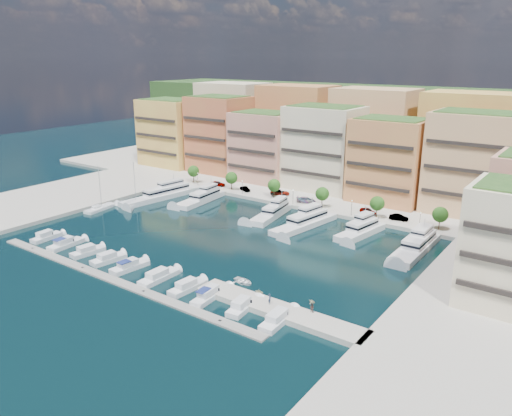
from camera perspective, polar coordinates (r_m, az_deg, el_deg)
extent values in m
plane|color=black|center=(117.79, -3.79, -3.52)|extent=(400.00, 400.00, 0.00)
cube|color=#9E998E|center=(168.01, 9.76, 2.57)|extent=(220.00, 64.00, 2.00)
cube|color=#9E998E|center=(87.60, 26.34, -13.05)|extent=(34.00, 76.00, 2.00)
cube|color=#9E998E|center=(158.68, -23.30, 0.54)|extent=(34.00, 76.00, 2.00)
cube|color=#193315|center=(211.23, 15.58, 5.15)|extent=(240.00, 40.00, 58.00)
cube|color=gray|center=(100.61, -16.16, -7.92)|extent=(72.00, 2.20, 0.35)
cube|color=#9E998E|center=(85.41, 2.55, -11.91)|extent=(32.00, 5.00, 2.00)
cube|color=#E8C755|center=(193.95, -9.64, 8.43)|extent=(22.00, 16.00, 24.00)
cube|color=black|center=(188.31, -11.43, 8.08)|extent=(20.24, 0.50, 0.90)
cube|color=#284D1F|center=(192.53, -9.82, 12.08)|extent=(19.36, 14.08, 0.80)
cube|color=#B3713B|center=(180.49, -4.21, 8.31)|extent=(20.00, 16.00, 26.00)
cube|color=black|center=(174.33, -5.96, 7.95)|extent=(18.40, 0.50, 0.90)
cube|color=#284D1F|center=(178.95, -4.30, 12.55)|extent=(17.60, 14.08, 0.80)
cube|color=tan|center=(166.66, 0.96, 6.92)|extent=(20.00, 15.00, 22.00)
cube|color=black|center=(160.46, -0.63, 6.53)|extent=(18.40, 0.50, 0.90)
cube|color=#284D1F|center=(165.04, 0.98, 10.82)|extent=(17.60, 13.20, 0.80)
cube|color=#F4E3BD|center=(157.30, 7.72, 6.72)|extent=(22.00, 16.00, 25.00)
cube|color=black|center=(150.19, 6.22, 6.28)|extent=(20.24, 0.50, 0.90)
cube|color=#284D1F|center=(155.54, 7.91, 11.40)|extent=(19.36, 14.08, 0.80)
cube|color=#C7744A|center=(146.79, 14.93, 5.16)|extent=(20.00, 15.00, 23.00)
cube|color=black|center=(139.71, 13.77, 4.66)|extent=(18.40, 0.50, 0.90)
cube|color=#284D1F|center=(144.92, 15.29, 9.76)|extent=(17.60, 13.20, 0.80)
cube|color=tan|center=(142.35, 23.55, 4.57)|extent=(22.00, 16.00, 26.00)
cube|color=black|center=(134.45, 22.75, 3.99)|extent=(20.24, 0.50, 0.90)
cube|color=#284D1F|center=(140.39, 24.20, 9.90)|extent=(19.36, 14.08, 0.80)
cube|color=#F4E3BD|center=(204.00, -2.62, 9.91)|extent=(26.00, 18.00, 30.00)
cube|color=#C7744A|center=(187.03, 4.71, 9.22)|extent=(26.00, 18.00, 30.00)
cube|color=tan|center=(173.62, 13.30, 8.22)|extent=(26.00, 18.00, 30.00)
cube|color=#E8C755|center=(164.65, 23.00, 6.87)|extent=(26.00, 18.00, 30.00)
cylinder|color=#473323|center=(166.50, -7.14, 3.44)|extent=(0.24, 0.24, 3.00)
sphere|color=#214714|center=(165.99, -7.17, 4.20)|extent=(3.80, 3.80, 3.80)
cylinder|color=#473323|center=(156.33, -2.82, 2.66)|extent=(0.24, 0.24, 3.00)
sphere|color=#214714|center=(155.79, -2.83, 3.46)|extent=(3.80, 3.80, 3.80)
cylinder|color=#473323|center=(147.20, 2.07, 1.75)|extent=(0.24, 0.24, 3.00)
sphere|color=#214714|center=(146.62, 2.08, 2.60)|extent=(3.80, 3.80, 3.80)
cylinder|color=#473323|center=(139.32, 7.54, 0.72)|extent=(0.24, 0.24, 3.00)
sphere|color=#214714|center=(138.70, 7.58, 1.62)|extent=(3.80, 3.80, 3.80)
cylinder|color=#473323|center=(132.90, 13.61, -0.42)|extent=(0.24, 0.24, 3.00)
sphere|color=#214714|center=(132.26, 13.68, 0.51)|extent=(3.80, 3.80, 3.80)
cylinder|color=#473323|center=(128.17, 20.21, -1.67)|extent=(0.24, 0.24, 3.00)
sphere|color=#214714|center=(127.50, 20.31, -0.71)|extent=(3.80, 3.80, 3.80)
cylinder|color=black|center=(162.10, -6.66, 3.27)|extent=(0.10, 0.10, 4.00)
sphere|color=#FFF2CC|center=(161.63, -6.68, 3.97)|extent=(0.30, 0.30, 0.30)
cylinder|color=black|center=(150.87, -1.58, 2.34)|extent=(0.10, 0.10, 4.00)
sphere|color=#FFF2CC|center=(150.36, -1.59, 3.09)|extent=(0.30, 0.30, 0.30)
cylinder|color=black|center=(141.06, 4.25, 1.24)|extent=(0.10, 0.10, 4.00)
sphere|color=#FFF2CC|center=(140.51, 4.27, 2.05)|extent=(0.30, 0.30, 0.30)
cylinder|color=black|center=(132.97, 10.86, -0.01)|extent=(0.10, 0.10, 4.00)
sphere|color=#FFF2CC|center=(132.39, 10.91, 0.84)|extent=(0.30, 0.30, 0.30)
cylinder|color=black|center=(126.93, 18.22, -1.40)|extent=(0.10, 0.10, 4.00)
sphere|color=#FFF2CC|center=(126.32, 18.30, -0.52)|extent=(0.30, 0.30, 0.30)
cube|color=silver|center=(152.51, -10.79, 1.16)|extent=(7.73, 27.30, 2.30)
cube|color=silver|center=(153.76, -10.11, 2.13)|extent=(5.41, 15.16, 1.80)
cube|color=black|center=(153.76, -10.11, 2.13)|extent=(5.48, 15.23, 0.55)
cube|color=silver|center=(154.82, -9.57, 2.87)|extent=(3.61, 8.36, 1.40)
cylinder|color=#B2B2B7|center=(155.55, -9.18, 3.56)|extent=(0.14, 0.14, 1.80)
cube|color=silver|center=(147.15, -6.36, 0.78)|extent=(6.34, 19.03, 2.30)
cube|color=silver|center=(147.93, -5.90, 1.71)|extent=(4.70, 10.59, 1.80)
cube|color=black|center=(147.93, -5.90, 1.71)|extent=(4.77, 10.65, 0.55)
cube|color=silver|center=(148.60, -5.54, 2.43)|extent=(3.25, 5.84, 1.40)
cylinder|color=#B2B2B7|center=(149.02, -5.27, 3.11)|extent=(0.14, 0.14, 1.80)
cube|color=black|center=(147.28, -6.35, 0.61)|extent=(6.39, 19.08, 0.35)
cube|color=silver|center=(132.84, 1.71, -0.92)|extent=(6.91, 18.31, 2.30)
cube|color=silver|center=(133.64, 2.14, 0.11)|extent=(4.90, 10.25, 1.80)
cube|color=black|center=(133.64, 2.14, 0.11)|extent=(4.97, 10.32, 0.55)
cube|color=silver|center=(134.33, 2.49, 0.91)|extent=(3.30, 5.69, 1.40)
cylinder|color=#B2B2B7|center=(134.76, 2.75, 1.66)|extent=(0.14, 0.14, 1.80)
cube|color=silver|center=(125.56, 5.50, -2.07)|extent=(7.61, 22.20, 2.30)
cube|color=silver|center=(126.71, 6.03, -0.93)|extent=(5.37, 12.39, 1.80)
cube|color=black|center=(126.71, 6.03, -0.93)|extent=(5.44, 12.46, 0.55)
cube|color=silver|center=(127.68, 6.44, -0.05)|extent=(3.60, 6.86, 1.40)
cylinder|color=#B2B2B7|center=(128.32, 6.76, 0.77)|extent=(0.14, 0.14, 1.80)
cube|color=black|center=(125.71, 5.50, -2.27)|extent=(7.67, 22.26, 0.35)
cube|color=silver|center=(122.14, 11.80, -2.92)|extent=(6.65, 16.50, 2.30)
cube|color=silver|center=(122.87, 12.16, -1.81)|extent=(4.79, 9.25, 1.80)
cube|color=black|center=(122.87, 12.16, -1.81)|extent=(4.86, 9.32, 0.55)
cube|color=silver|center=(123.50, 12.45, -0.95)|extent=(3.25, 5.15, 1.40)
cylinder|color=#B2B2B7|center=(123.87, 12.68, -0.14)|extent=(0.14, 0.14, 1.80)
cube|color=silver|center=(115.25, 17.70, -4.62)|extent=(4.98, 21.31, 2.30)
cube|color=silver|center=(116.46, 18.13, -3.36)|extent=(4.06, 11.72, 1.80)
cube|color=black|center=(116.46, 18.13, -3.36)|extent=(4.12, 11.78, 0.55)
cube|color=silver|center=(117.48, 18.46, -2.38)|extent=(2.96, 6.40, 1.40)
cylinder|color=#B2B2B7|center=(118.15, 18.73, -1.48)|extent=(0.14, 0.14, 1.80)
cube|color=silver|center=(126.94, -22.80, -3.22)|extent=(2.90, 7.43, 1.40)
cube|color=silver|center=(126.35, -23.01, -2.71)|extent=(2.11, 3.62, 1.10)
cube|color=black|center=(127.13, -22.44, -2.64)|extent=(1.72, 0.22, 0.55)
cube|color=silver|center=(120.77, -20.87, -4.00)|extent=(3.42, 8.57, 1.40)
cube|color=silver|center=(120.12, -21.10, -3.48)|extent=(2.47, 4.18, 1.10)
cube|color=black|center=(121.05, -20.43, -3.38)|extent=(2.00, 0.25, 0.55)
cube|color=navy|center=(119.39, -21.56, -3.35)|extent=(2.14, 2.66, 0.12)
cube|color=silver|center=(114.59, -18.66, -4.90)|extent=(3.50, 7.55, 1.40)
cube|color=silver|center=(113.94, -18.87, -4.34)|extent=(2.45, 3.72, 1.10)
cube|color=black|center=(114.80, -18.27, -4.26)|extent=(1.87, 0.33, 0.55)
cube|color=silver|center=(109.31, -16.50, -5.76)|extent=(3.61, 7.67, 1.40)
cube|color=silver|center=(108.62, -16.71, -5.19)|extent=(2.53, 3.78, 1.10)
cube|color=black|center=(109.54, -16.09, -5.09)|extent=(1.93, 0.35, 0.55)
cube|color=silver|center=(104.44, -14.21, -6.66)|extent=(3.57, 8.29, 1.40)
cube|color=silver|center=(103.70, -14.44, -6.07)|extent=(2.53, 4.06, 1.10)
cube|color=black|center=(104.73, -13.75, -5.94)|extent=(1.97, 0.31, 0.55)
cube|color=navy|center=(102.87, -14.90, -5.94)|extent=(2.16, 2.60, 0.12)
cube|color=silver|center=(98.59, -11.00, -7.91)|extent=(2.72, 8.85, 1.40)
cube|color=silver|center=(97.78, -11.23, -7.30)|extent=(2.11, 4.25, 1.10)
cube|color=black|center=(98.97, -10.48, -7.11)|extent=(1.94, 0.10, 0.55)
cube|color=silver|center=(93.69, -7.79, -9.12)|extent=(3.04, 8.17, 1.40)
cube|color=silver|center=(92.87, -7.99, -8.49)|extent=(2.20, 3.98, 1.10)
cube|color=black|center=(94.02, -7.31, -8.30)|extent=(1.78, 0.23, 0.55)
cube|color=silver|center=(90.38, -5.24, -10.06)|extent=(3.15, 9.24, 1.40)
cube|color=silver|center=(89.49, -5.45, -9.42)|extent=(2.22, 4.50, 1.10)
cube|color=black|center=(90.83, -4.69, -9.16)|extent=(1.69, 0.25, 0.55)
cube|color=navy|center=(88.44, -5.97, -9.34)|extent=(1.88, 2.86, 0.12)
cube|color=silver|center=(86.31, -1.53, -11.38)|extent=(3.41, 7.63, 1.40)
cube|color=silver|center=(85.44, -1.69, -10.71)|extent=(2.39, 3.76, 1.10)
cube|color=black|center=(86.59, -1.09, -10.49)|extent=(1.82, 0.32, 0.55)
cube|color=silver|center=(82.65, 2.59, -12.77)|extent=(2.93, 8.54, 1.40)
cube|color=silver|center=(81.70, 2.43, -12.10)|extent=(2.18, 4.13, 1.10)
cube|color=black|center=(83.07, 3.08, -11.79)|extent=(1.85, 0.18, 0.55)
cube|color=silver|center=(146.97, -13.66, 0.31)|extent=(3.85, 8.67, 1.20)
cube|color=silver|center=(146.21, -13.93, 0.57)|extent=(1.90, 2.30, 0.60)
cylinder|color=#B2B2B7|center=(145.53, -13.71, 2.84)|extent=(0.14, 0.14, 12.00)
cylinder|color=#B2B2B7|center=(145.76, -14.07, 0.80)|extent=(0.63, 3.74, 0.10)
cube|color=silver|center=(145.94, -17.37, -0.11)|extent=(4.31, 10.32, 1.20)
cube|color=silver|center=(145.13, -17.71, 0.14)|extent=(2.05, 2.73, 0.60)
cylinder|color=#B2B2B7|center=(144.51, -17.44, 2.44)|extent=(0.14, 0.14, 12.00)
cylinder|color=#B2B2B7|center=(144.65, -17.89, 0.35)|extent=(0.79, 4.46, 0.10)
imported|color=beige|center=(88.79, 6.41, -10.54)|extent=(1.70, 1.57, 0.74)
imported|color=beige|center=(91.36, 0.37, -9.54)|extent=(1.78, 1.58, 0.88)
imported|color=white|center=(95.33, -1.45, -8.35)|extent=(4.51, 3.44, 0.87)
imported|color=gray|center=(160.81, -4.42, 2.79)|extent=(5.28, 3.51, 1.67)
imported|color=gray|center=(154.51, -1.25, 2.20)|extent=(4.54, 3.08, 1.42)
imported|color=gray|center=(150.08, 2.77, 1.77)|extent=(6.32, 4.21, 1.61)
imported|color=gray|center=(142.94, 5.76, 0.92)|extent=(5.90, 3.91, 1.59)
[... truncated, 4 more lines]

